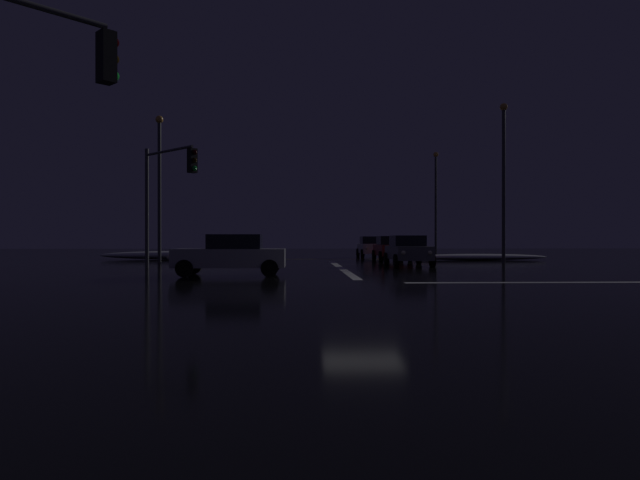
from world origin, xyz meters
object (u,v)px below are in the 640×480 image
(streetlamp_left_near, at_px, (159,178))
(streetlamp_right_near, at_px, (504,171))
(sedan_red, at_px, (391,248))
(streetlamp_right_far, at_px, (436,195))
(sedan_silver_crossing, at_px, (231,254))
(sedan_white, at_px, (372,247))
(traffic_signal_nw, at_px, (166,183))
(sedan_gray, at_px, (408,250))

(streetlamp_left_near, distance_m, streetlamp_right_near, 19.91)
(sedan_red, height_order, streetlamp_right_far, streetlamp_right_far)
(streetlamp_left_near, relative_size, streetlamp_right_far, 0.94)
(sedan_silver_crossing, height_order, streetlamp_right_far, streetlamp_right_far)
(sedan_red, bearing_deg, streetlamp_left_near, -166.08)
(sedan_white, bearing_deg, sedan_silver_crossing, -111.95)
(sedan_red, distance_m, sedan_white, 6.00)
(streetlamp_left_near, height_order, streetlamp_right_far, streetlamp_right_far)
(sedan_silver_crossing, bearing_deg, streetlamp_left_near, 116.69)
(traffic_signal_nw, height_order, streetlamp_left_near, streetlamp_left_near)
(traffic_signal_nw, bearing_deg, sedan_red, 39.33)
(sedan_gray, distance_m, sedan_silver_crossing, 11.18)
(sedan_red, xyz_separation_m, streetlamp_right_near, (6.02, -3.44, 4.55))
(sedan_silver_crossing, xyz_separation_m, streetlamp_right_near, (14.55, 10.65, 4.55))
(sedan_white, xyz_separation_m, traffic_signal_nw, (-11.56, -15.82, 3.12))
(sedan_white, xyz_separation_m, streetlamp_left_near, (-13.44, -9.43, 4.09))
(sedan_red, relative_size, traffic_signal_nw, 0.76)
(sedan_silver_crossing, bearing_deg, streetlamp_right_far, 61.36)
(sedan_silver_crossing, bearing_deg, streetlamp_right_near, 36.19)
(sedan_red, relative_size, streetlamp_right_far, 0.48)
(streetlamp_right_far, bearing_deg, streetlamp_right_near, -90.00)
(sedan_silver_crossing, relative_size, streetlamp_right_near, 0.46)
(sedan_red, distance_m, streetlamp_right_far, 14.60)
(sedan_silver_crossing, xyz_separation_m, streetlamp_left_near, (-5.35, 10.65, 4.09))
(streetlamp_right_far, bearing_deg, sedan_gray, -108.08)
(sedan_gray, bearing_deg, traffic_signal_nw, -164.66)
(traffic_signal_nw, distance_m, streetlamp_right_far, 28.77)
(streetlamp_left_near, bearing_deg, sedan_silver_crossing, -63.31)
(sedan_red, bearing_deg, sedan_white, 94.19)
(streetlamp_right_far, bearing_deg, sedan_red, -115.63)
(traffic_signal_nw, xyz_separation_m, streetlamp_right_far, (18.02, 22.39, 1.25))
(traffic_signal_nw, bearing_deg, sedan_silver_crossing, -50.89)
(sedan_gray, distance_m, sedan_red, 6.61)
(traffic_signal_nw, relative_size, streetlamp_left_near, 0.68)
(sedan_gray, bearing_deg, streetlamp_left_near, 166.96)
(streetlamp_right_near, bearing_deg, sedan_silver_crossing, -143.81)
(traffic_signal_nw, relative_size, streetlamp_right_far, 0.63)
(sedan_white, distance_m, streetlamp_right_near, 12.31)
(traffic_signal_nw, distance_m, streetlamp_right_near, 19.17)
(sedan_red, xyz_separation_m, sedan_white, (-0.44, 5.99, 0.00))
(traffic_signal_nw, xyz_separation_m, streetlamp_right_near, (18.02, 6.39, 1.43))
(sedan_gray, height_order, streetlamp_right_far, streetlamp_right_far)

